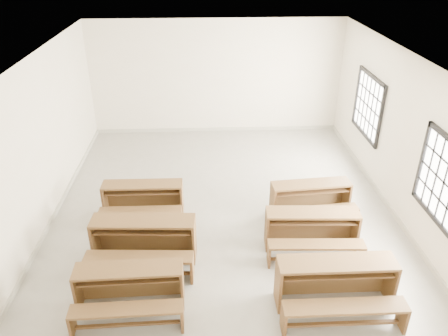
{
  "coord_description": "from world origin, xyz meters",
  "views": [
    {
      "loc": [
        -0.38,
        -7.67,
        5.09
      ],
      "look_at": [
        0.0,
        0.0,
        1.0
      ],
      "focal_mm": 35.0,
      "sensor_mm": 36.0,
      "label": 1
    }
  ],
  "objects_px": {
    "desk_set_0": "(129,286)",
    "desk_set_4": "(312,228)",
    "desk_set_3": "(336,281)",
    "desk_set_2": "(143,198)",
    "desk_set_1": "(144,238)",
    "desk_set_5": "(311,197)"
  },
  "relations": [
    {
      "from": "desk_set_0",
      "to": "desk_set_4",
      "type": "height_order",
      "value": "desk_set_4"
    },
    {
      "from": "desk_set_3",
      "to": "desk_set_4",
      "type": "height_order",
      "value": "desk_set_3"
    },
    {
      "from": "desk_set_2",
      "to": "desk_set_4",
      "type": "height_order",
      "value": "desk_set_4"
    },
    {
      "from": "desk_set_1",
      "to": "desk_set_3",
      "type": "height_order",
      "value": "same"
    },
    {
      "from": "desk_set_0",
      "to": "desk_set_4",
      "type": "relative_size",
      "value": 0.96
    },
    {
      "from": "desk_set_1",
      "to": "desk_set_4",
      "type": "height_order",
      "value": "desk_set_1"
    },
    {
      "from": "desk_set_3",
      "to": "desk_set_5",
      "type": "height_order",
      "value": "desk_set_3"
    },
    {
      "from": "desk_set_3",
      "to": "desk_set_4",
      "type": "xyz_separation_m",
      "value": [
        -0.04,
        1.42,
        -0.03
      ]
    },
    {
      "from": "desk_set_0",
      "to": "desk_set_1",
      "type": "distance_m",
      "value": 1.14
    },
    {
      "from": "desk_set_3",
      "to": "desk_set_4",
      "type": "bearing_deg",
      "value": 91.7
    },
    {
      "from": "desk_set_0",
      "to": "desk_set_3",
      "type": "relative_size",
      "value": 0.92
    },
    {
      "from": "desk_set_0",
      "to": "desk_set_4",
      "type": "distance_m",
      "value": 3.36
    },
    {
      "from": "desk_set_4",
      "to": "desk_set_5",
      "type": "xyz_separation_m",
      "value": [
        0.23,
        1.07,
        -0.02
      ]
    },
    {
      "from": "desk_set_0",
      "to": "desk_set_3",
      "type": "bearing_deg",
      "value": -3.28
    },
    {
      "from": "desk_set_1",
      "to": "desk_set_0",
      "type": "bearing_deg",
      "value": -91.09
    },
    {
      "from": "desk_set_3",
      "to": "desk_set_5",
      "type": "distance_m",
      "value": 2.5
    },
    {
      "from": "desk_set_2",
      "to": "desk_set_3",
      "type": "height_order",
      "value": "desk_set_3"
    },
    {
      "from": "desk_set_0",
      "to": "desk_set_1",
      "type": "bearing_deg",
      "value": 84.14
    },
    {
      "from": "desk_set_3",
      "to": "desk_set_5",
      "type": "relative_size",
      "value": 1.07
    },
    {
      "from": "desk_set_2",
      "to": "desk_set_5",
      "type": "distance_m",
      "value": 3.4
    },
    {
      "from": "desk_set_0",
      "to": "desk_set_1",
      "type": "relative_size",
      "value": 0.89
    },
    {
      "from": "desk_set_1",
      "to": "desk_set_3",
      "type": "distance_m",
      "value": 3.28
    }
  ]
}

